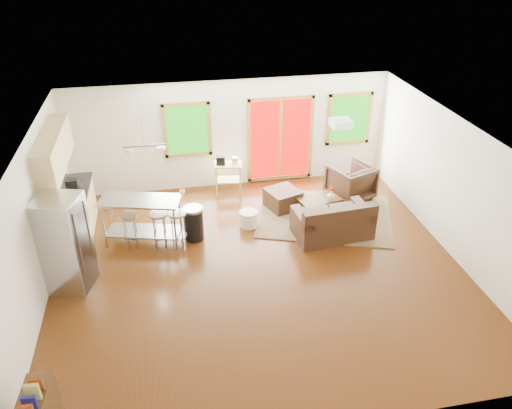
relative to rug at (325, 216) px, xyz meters
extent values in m
cube|color=#351906|center=(-1.79, -1.56, -0.02)|extent=(7.50, 7.00, 0.02)
cube|color=white|center=(-1.79, -1.56, 2.60)|extent=(7.50, 7.00, 0.02)
cube|color=silver|center=(-1.79, 1.95, 1.29)|extent=(7.50, 0.02, 2.60)
cube|color=silver|center=(-5.55, -1.56, 1.29)|extent=(0.02, 7.00, 2.60)
cube|color=silver|center=(1.97, -1.56, 1.29)|extent=(0.02, 7.00, 2.60)
cube|color=silver|center=(-1.79, -5.07, 1.29)|extent=(7.50, 0.02, 2.60)
cube|color=#12560C|center=(-2.79, 1.90, 1.49)|extent=(0.94, 0.02, 1.14)
cube|color=olive|center=(-2.79, 1.90, 2.10)|extent=(1.10, 0.05, 0.08)
cube|color=olive|center=(-2.79, 1.90, 0.88)|extent=(1.10, 0.05, 0.08)
cube|color=olive|center=(-3.30, 1.90, 1.49)|extent=(0.08, 0.05, 1.30)
cube|color=olive|center=(-2.28, 1.90, 1.49)|extent=(0.08, 0.05, 1.30)
cube|color=#B10100|center=(-0.59, 1.90, 1.09)|extent=(1.44, 0.02, 1.94)
cube|color=olive|center=(-0.59, 1.90, 2.10)|extent=(1.60, 0.05, 0.08)
cube|color=olive|center=(-0.59, 1.90, 0.08)|extent=(1.60, 0.05, 0.08)
cube|color=olive|center=(-1.35, 1.90, 1.09)|extent=(0.08, 0.05, 2.10)
cube|color=olive|center=(0.17, 1.90, 1.09)|extent=(0.08, 0.05, 2.10)
cube|color=olive|center=(-0.59, 1.90, 1.09)|extent=(0.08, 0.05, 1.94)
cube|color=#12560C|center=(1.11, 1.90, 1.49)|extent=(0.94, 0.02, 1.14)
cube|color=olive|center=(1.11, 1.90, 2.10)|extent=(1.10, 0.05, 0.08)
cube|color=olive|center=(1.11, 1.90, 0.88)|extent=(1.10, 0.05, 0.08)
cube|color=olive|center=(0.60, 1.90, 1.49)|extent=(0.08, 0.05, 1.30)
cube|color=olive|center=(1.62, 1.90, 1.49)|extent=(0.08, 0.05, 1.30)
cube|color=#48633F|center=(0.00, 0.00, 0.00)|extent=(3.40, 3.00, 0.03)
cube|color=black|center=(-0.10, -0.75, 0.20)|extent=(1.60, 0.99, 0.43)
cube|color=black|center=(-0.07, -1.08, 0.61)|extent=(1.55, 0.33, 0.39)
cube|color=black|center=(-0.76, -0.80, 0.50)|extent=(0.28, 0.89, 0.16)
cube|color=black|center=(0.56, -0.69, 0.50)|extent=(0.28, 0.89, 0.16)
cube|color=black|center=(-0.44, -0.72, 0.48)|extent=(0.68, 0.61, 0.12)
cube|color=black|center=(0.23, -0.67, 0.48)|extent=(0.68, 0.61, 0.12)
cube|color=#35220E|center=(-0.10, 0.19, 0.33)|extent=(1.00, 0.73, 0.04)
cube|color=#35220E|center=(-0.42, -0.08, 0.15)|extent=(0.06, 0.06, 0.32)
cube|color=#35220E|center=(0.32, 0.09, 0.15)|extent=(0.06, 0.06, 0.32)
cube|color=#35220E|center=(-0.51, 0.30, 0.15)|extent=(0.06, 0.06, 0.32)
cube|color=#35220E|center=(0.23, 0.47, 0.15)|extent=(0.06, 0.06, 0.32)
imported|color=black|center=(0.82, 0.71, 0.44)|extent=(1.13, 1.10, 0.92)
cube|color=black|center=(-0.83, 0.55, 0.21)|extent=(0.85, 0.85, 0.44)
cylinder|color=white|center=(-1.71, -0.06, 0.16)|extent=(0.45, 0.45, 0.34)
imported|color=silver|center=(0.13, 0.07, 0.47)|extent=(0.20, 0.20, 0.16)
sphere|color=#A82200|center=(0.16, 0.08, 0.60)|extent=(0.07, 0.07, 0.06)
sphere|color=#A82200|center=(0.10, 0.05, 0.62)|extent=(0.07, 0.07, 0.06)
sphere|color=#A82200|center=(0.14, 0.10, 0.64)|extent=(0.07, 0.07, 0.06)
cube|color=tan|center=(-5.24, 0.14, 0.44)|extent=(0.60, 2.20, 0.90)
cube|color=black|center=(-5.24, 0.14, 0.91)|extent=(0.64, 2.24, 0.04)
cube|color=tan|center=(-5.36, 0.14, 1.94)|extent=(0.36, 2.20, 0.70)
cylinder|color=#B7BABC|center=(-5.24, -0.36, 1.02)|extent=(0.12, 0.12, 0.18)
cube|color=black|center=(-5.24, 0.54, 1.03)|extent=(0.22, 0.18, 0.20)
cube|color=#B7BABC|center=(-5.14, -1.44, 0.87)|extent=(0.87, 0.86, 1.77)
cube|color=gray|center=(-4.81, -1.54, 0.87)|extent=(0.20, 0.63, 1.73)
cylinder|color=gray|center=(-4.85, -1.75, 1.02)|extent=(0.03, 0.03, 1.18)
cylinder|color=gray|center=(-4.73, -1.33, 1.02)|extent=(0.03, 0.03, 1.18)
cube|color=#B7BABC|center=(-3.89, -0.28, 0.95)|extent=(1.66, 1.00, 0.04)
cube|color=gray|center=(-3.89, -0.28, 0.25)|extent=(1.54, 0.90, 0.03)
cylinder|color=gray|center=(-4.63, -0.33, 0.46)|extent=(0.05, 0.05, 0.94)
cylinder|color=gray|center=(-3.27, -0.69, 0.46)|extent=(0.05, 0.05, 0.94)
cylinder|color=gray|center=(-4.51, 0.13, 0.46)|extent=(0.05, 0.05, 0.94)
cylinder|color=gray|center=(-3.15, -0.23, 0.46)|extent=(0.05, 0.05, 0.94)
imported|color=white|center=(-3.06, -0.14, 0.99)|extent=(0.12, 0.11, 0.11)
cylinder|color=#B7BABC|center=(-4.13, -0.39, 0.71)|extent=(0.38, 0.38, 0.04)
cylinder|color=gray|center=(-4.03, -0.31, 0.34)|extent=(0.03, 0.03, 0.70)
cylinder|color=gray|center=(-4.21, -0.29, 0.34)|extent=(0.03, 0.03, 0.70)
cylinder|color=gray|center=(-4.23, -0.48, 0.34)|extent=(0.03, 0.03, 0.70)
cylinder|color=gray|center=(-4.04, -0.49, 0.34)|extent=(0.03, 0.03, 0.70)
cylinder|color=gray|center=(-4.13, -0.39, 0.21)|extent=(0.34, 0.34, 0.02)
cylinder|color=#B7BABC|center=(-3.56, -0.48, 0.72)|extent=(0.39, 0.39, 0.04)
cylinder|color=gray|center=(-3.46, -0.39, 0.34)|extent=(0.03, 0.03, 0.71)
cylinder|color=gray|center=(-3.65, -0.37, 0.34)|extent=(0.03, 0.03, 0.71)
cylinder|color=gray|center=(-3.67, -0.56, 0.34)|extent=(0.03, 0.03, 0.71)
cylinder|color=gray|center=(-3.48, -0.58, 0.34)|extent=(0.03, 0.03, 0.71)
cylinder|color=gray|center=(-3.56, -0.48, 0.22)|extent=(0.36, 0.36, 0.02)
cylinder|color=#B7BABC|center=(-3.20, -0.52, 0.71)|extent=(0.45, 0.45, 0.04)
cylinder|color=gray|center=(-3.08, -0.46, 0.34)|extent=(0.03, 0.03, 0.71)
cylinder|color=gray|center=(-3.26, -0.39, 0.34)|extent=(0.03, 0.03, 0.71)
cylinder|color=gray|center=(-3.32, -0.58, 0.34)|extent=(0.03, 0.03, 0.71)
cylinder|color=gray|center=(-3.14, -0.64, 0.34)|extent=(0.03, 0.03, 0.71)
cylinder|color=gray|center=(-3.20, -0.52, 0.21)|extent=(0.41, 0.41, 0.02)
cylinder|color=black|center=(-2.88, -0.34, 0.32)|extent=(0.39, 0.39, 0.67)
cylinder|color=#B7BABC|center=(-2.88, -0.34, 0.68)|extent=(0.40, 0.40, 0.06)
cube|color=tan|center=(-1.93, 1.44, 0.74)|extent=(0.69, 0.50, 0.04)
cube|color=tan|center=(-1.93, 1.44, 0.35)|extent=(0.65, 0.47, 0.03)
cube|color=tan|center=(-2.22, 1.32, 0.37)|extent=(0.04, 0.04, 0.77)
cube|color=tan|center=(-1.68, 1.24, 0.37)|extent=(0.04, 0.04, 0.77)
cube|color=tan|center=(-2.18, 1.65, 0.37)|extent=(0.04, 0.04, 0.77)
cube|color=tan|center=(-1.63, 1.57, 0.37)|extent=(0.04, 0.04, 0.77)
cube|color=black|center=(-2.09, 1.47, 0.86)|extent=(0.22, 0.21, 0.20)
cylinder|color=#B7BABC|center=(-1.77, 1.42, 0.84)|extent=(0.17, 0.17, 0.16)
cube|color=#13154E|center=(-5.10, -4.68, 0.82)|extent=(0.17, 0.06, 0.20)
cube|color=#9D9843|center=(-5.09, -4.54, 0.84)|extent=(0.17, 0.06, 0.24)
cube|color=#65250B|center=(-5.08, -4.41, 0.81)|extent=(0.17, 0.06, 0.18)
cube|color=white|center=(-0.19, -0.96, 2.52)|extent=(0.35, 0.35, 0.12)
cylinder|color=gray|center=(-3.69, -0.06, 2.29)|extent=(0.02, 0.02, 0.60)
cube|color=gray|center=(-3.69, -0.06, 1.99)|extent=(0.80, 0.04, 0.03)
cone|color=#B7BABC|center=(-3.99, -0.06, 1.87)|extent=(0.18, 0.18, 0.14)
cone|color=#B7BABC|center=(-3.39, -0.06, 1.87)|extent=(0.18, 0.18, 0.14)
camera|label=1|loc=(-3.26, -8.96, 5.66)|focal=35.00mm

